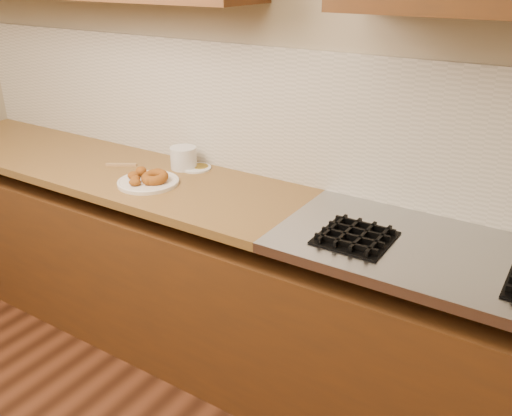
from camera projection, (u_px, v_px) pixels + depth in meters
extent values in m
cube|color=#B9AB8A|center=(234.00, 76.00, 2.50)|extent=(4.00, 0.02, 2.70)
cube|color=#582F12|center=(202.00, 285.00, 2.65)|extent=(3.60, 0.60, 0.77)
cube|color=olive|center=(97.00, 166.00, 2.77)|extent=(2.30, 0.62, 0.04)
cube|color=#9EA0A5|center=(457.00, 260.00, 1.89)|extent=(1.30, 0.62, 0.04)
cube|color=beige|center=(233.00, 109.00, 2.55)|extent=(3.60, 0.02, 0.60)
cube|color=black|center=(355.00, 238.00, 1.99)|extent=(0.26, 0.26, 0.01)
cube|color=black|center=(333.00, 228.00, 2.03)|extent=(0.01, 0.24, 0.02)
cube|color=black|center=(345.00, 244.00, 1.91)|extent=(0.24, 0.01, 0.02)
cube|color=black|center=(348.00, 232.00, 2.00)|extent=(0.01, 0.24, 0.02)
cube|color=black|center=(352.00, 237.00, 1.96)|extent=(0.24, 0.01, 0.02)
cube|color=black|center=(363.00, 236.00, 1.97)|extent=(0.01, 0.24, 0.02)
cube|color=black|center=(359.00, 231.00, 2.01)|extent=(0.24, 0.01, 0.02)
cube|color=black|center=(379.00, 240.00, 1.94)|extent=(0.01, 0.24, 0.02)
cube|color=black|center=(365.00, 225.00, 2.05)|extent=(0.24, 0.01, 0.02)
cylinder|color=silver|center=(148.00, 182.00, 2.49)|extent=(0.28, 0.28, 0.02)
torus|color=#955011|center=(155.00, 177.00, 2.46)|extent=(0.13, 0.13, 0.06)
ellipsoid|color=#955011|center=(141.00, 171.00, 2.53)|extent=(0.07, 0.07, 0.04)
ellipsoid|color=#955011|center=(133.00, 175.00, 2.50)|extent=(0.07, 0.07, 0.04)
ellipsoid|color=#955011|center=(135.00, 179.00, 2.45)|extent=(0.06, 0.07, 0.03)
ellipsoid|color=#955011|center=(135.00, 182.00, 2.42)|extent=(0.07, 0.07, 0.03)
ellipsoid|color=#955011|center=(158.00, 173.00, 2.52)|extent=(0.07, 0.07, 0.04)
ellipsoid|color=#955011|center=(148.00, 181.00, 2.43)|extent=(0.04, 0.05, 0.04)
cylinder|color=silver|center=(184.00, 158.00, 2.66)|extent=(0.16, 0.16, 0.11)
cylinder|color=silver|center=(196.00, 168.00, 2.67)|extent=(0.19, 0.19, 0.01)
cylinder|color=olive|center=(200.00, 167.00, 2.68)|extent=(0.08, 0.08, 0.01)
cube|color=#AA8252|center=(121.00, 165.00, 2.71)|extent=(0.14, 0.10, 0.01)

